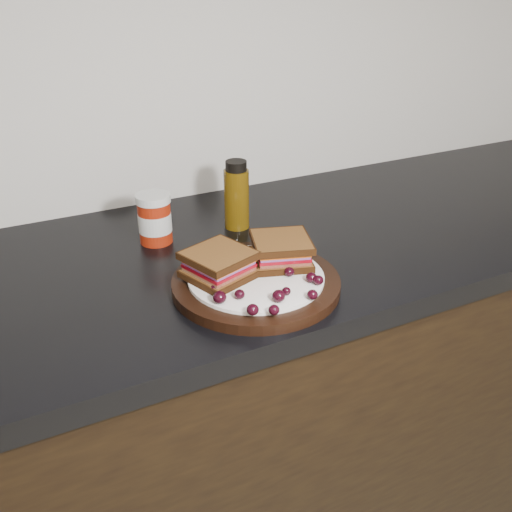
{
  "coord_description": "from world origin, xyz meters",
  "views": [
    {
      "loc": [
        -0.35,
        0.82,
        1.38
      ],
      "look_at": [
        0.02,
        1.55,
        0.96
      ],
      "focal_mm": 40.0,
      "sensor_mm": 36.0,
      "label": 1
    }
  ],
  "objects_px": {
    "sandwich_left": "(219,264)",
    "condiment_jar": "(155,219)",
    "plate": "(256,283)",
    "oil_bottle": "(237,195)"
  },
  "relations": [
    {
      "from": "sandwich_left",
      "to": "condiment_jar",
      "type": "bearing_deg",
      "value": 80.36
    },
    {
      "from": "oil_bottle",
      "to": "condiment_jar",
      "type": "bearing_deg",
      "value": 178.01
    },
    {
      "from": "plate",
      "to": "oil_bottle",
      "type": "relative_size",
      "value": 2.0
    },
    {
      "from": "sandwich_left",
      "to": "condiment_jar",
      "type": "relative_size",
      "value": 1.01
    },
    {
      "from": "sandwich_left",
      "to": "condiment_jar",
      "type": "distance_m",
      "value": 0.23
    },
    {
      "from": "plate",
      "to": "sandwich_left",
      "type": "distance_m",
      "value": 0.07
    },
    {
      "from": "plate",
      "to": "sandwich_left",
      "type": "xyz_separation_m",
      "value": [
        -0.06,
        0.02,
        0.04
      ]
    },
    {
      "from": "condiment_jar",
      "to": "oil_bottle",
      "type": "distance_m",
      "value": 0.17
    },
    {
      "from": "plate",
      "to": "condiment_jar",
      "type": "height_order",
      "value": "condiment_jar"
    },
    {
      "from": "plate",
      "to": "oil_bottle",
      "type": "height_order",
      "value": "oil_bottle"
    }
  ]
}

